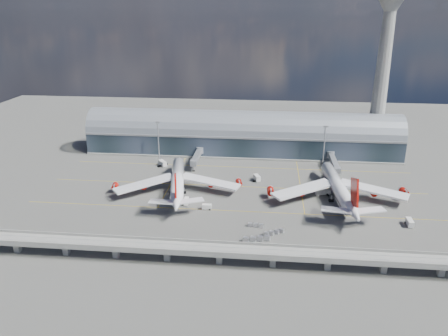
# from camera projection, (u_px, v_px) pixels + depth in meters

# --- Properties ---
(ground) EXTENTS (500.00, 500.00, 0.00)m
(ground) POSITION_uv_depth(u_px,v_px,m) (232.00, 202.00, 215.78)
(ground) COLOR #474744
(ground) RESTS_ON ground
(taxi_lines) EXTENTS (200.00, 80.12, 0.01)m
(taxi_lines) POSITION_uv_depth(u_px,v_px,m) (235.00, 185.00, 236.39)
(taxi_lines) COLOR gold
(taxi_lines) RESTS_ON ground
(terminal) EXTENTS (200.00, 30.00, 28.00)m
(terminal) POSITION_uv_depth(u_px,v_px,m) (242.00, 136.00, 284.52)
(terminal) COLOR #1D2931
(terminal) RESTS_ON ground
(control_tower) EXTENTS (19.00, 19.00, 103.00)m
(control_tower) POSITION_uv_depth(u_px,v_px,m) (382.00, 74.00, 266.97)
(control_tower) COLOR gray
(control_tower) RESTS_ON ground
(guideway) EXTENTS (220.00, 8.50, 7.20)m
(guideway) POSITION_uv_depth(u_px,v_px,m) (219.00, 251.00, 162.66)
(guideway) COLOR gray
(guideway) RESTS_ON ground
(floodlight_mast_left) EXTENTS (3.00, 0.70, 25.70)m
(floodlight_mast_left) POSITION_uv_depth(u_px,v_px,m) (158.00, 140.00, 267.10)
(floodlight_mast_left) COLOR gray
(floodlight_mast_left) RESTS_ON ground
(floodlight_mast_right) EXTENTS (3.00, 0.70, 25.70)m
(floodlight_mast_right) POSITION_uv_depth(u_px,v_px,m) (324.00, 145.00, 257.49)
(floodlight_mast_right) COLOR gray
(floodlight_mast_right) RESTS_ON ground
(airliner_left) EXTENTS (67.28, 70.83, 21.67)m
(airliner_left) POSITION_uv_depth(u_px,v_px,m) (177.00, 181.00, 224.63)
(airliner_left) COLOR white
(airliner_left) RESTS_ON ground
(airliner_right) EXTENTS (70.42, 73.63, 23.35)m
(airliner_right) POSITION_uv_depth(u_px,v_px,m) (338.00, 188.00, 216.19)
(airliner_right) COLOR white
(airliner_right) RESTS_ON ground
(jet_bridge_left) EXTENTS (4.40, 28.00, 7.25)m
(jet_bridge_left) POSITION_uv_depth(u_px,v_px,m) (197.00, 156.00, 265.98)
(jet_bridge_left) COLOR gray
(jet_bridge_left) RESTS_ON ground
(jet_bridge_right) EXTENTS (4.40, 32.00, 7.25)m
(jet_bridge_right) POSITION_uv_depth(u_px,v_px,m) (334.00, 161.00, 256.34)
(jet_bridge_right) COLOR gray
(jet_bridge_right) RESTS_ON ground
(service_truck_0) EXTENTS (2.68, 6.43, 2.59)m
(service_truck_0) POSITION_uv_depth(u_px,v_px,m) (186.00, 201.00, 213.12)
(service_truck_0) COLOR silver
(service_truck_0) RESTS_ON ground
(service_truck_1) EXTENTS (4.54, 2.38, 2.59)m
(service_truck_1) POSITION_uv_depth(u_px,v_px,m) (207.00, 207.00, 207.44)
(service_truck_1) COLOR silver
(service_truck_1) RESTS_ON ground
(service_truck_2) EXTENTS (8.25, 5.26, 2.90)m
(service_truck_2) POSITION_uv_depth(u_px,v_px,m) (323.00, 192.00, 223.41)
(service_truck_2) COLOR silver
(service_truck_2) RESTS_ON ground
(service_truck_3) EXTENTS (2.71, 6.18, 2.95)m
(service_truck_3) POSITION_uv_depth(u_px,v_px,m) (410.00, 223.00, 191.93)
(service_truck_3) COLOR silver
(service_truck_3) RESTS_ON ground
(service_truck_4) EXTENTS (4.41, 6.16, 3.25)m
(service_truck_4) POSITION_uv_depth(u_px,v_px,m) (257.00, 178.00, 241.26)
(service_truck_4) COLOR silver
(service_truck_4) RESTS_ON ground
(service_truck_5) EXTENTS (6.20, 6.87, 3.25)m
(service_truck_5) POSITION_uv_depth(u_px,v_px,m) (163.00, 163.00, 263.56)
(service_truck_5) COLOR silver
(service_truck_5) RESTS_ON ground
(cargo_train_0) EXTENTS (7.28, 2.35, 1.60)m
(cargo_train_0) POSITION_uv_depth(u_px,v_px,m) (256.00, 225.00, 190.99)
(cargo_train_0) COLOR gray
(cargo_train_0) RESTS_ON ground
(cargo_train_1) EXTENTS (11.80, 4.63, 1.95)m
(cargo_train_1) POSITION_uv_depth(u_px,v_px,m) (257.00, 239.00, 179.51)
(cargo_train_1) COLOR gray
(cargo_train_1) RESTS_ON ground
(cargo_train_2) EXTENTS (9.28, 6.09, 1.63)m
(cargo_train_2) POSITION_uv_depth(u_px,v_px,m) (274.00, 232.00, 184.98)
(cargo_train_2) COLOR gray
(cargo_train_2) RESTS_ON ground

